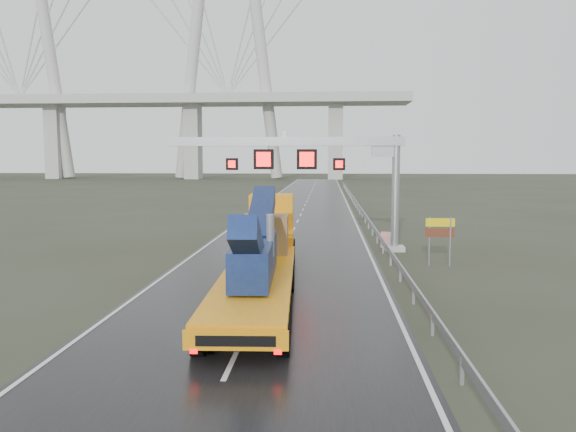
# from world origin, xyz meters

# --- Properties ---
(ground) EXTENTS (400.00, 400.00, 0.00)m
(ground) POSITION_xyz_m (0.00, 0.00, 0.00)
(ground) COLOR #2F3122
(ground) RESTS_ON ground
(road) EXTENTS (11.00, 200.00, 0.02)m
(road) POSITION_xyz_m (0.00, 40.00, 0.01)
(road) COLOR black
(road) RESTS_ON ground
(guardrail) EXTENTS (0.20, 140.00, 1.40)m
(guardrail) POSITION_xyz_m (6.10, 30.00, 0.70)
(guardrail) COLOR gray
(guardrail) RESTS_ON ground
(sign_gantry) EXTENTS (14.90, 1.20, 7.42)m
(sign_gantry) POSITION_xyz_m (2.10, 17.99, 5.61)
(sign_gantry) COLOR #B5B6B1
(sign_gantry) RESTS_ON ground
(heavy_haul_truck) EXTENTS (3.56, 19.03, 4.44)m
(heavy_haul_truck) POSITION_xyz_m (-0.27, 8.60, 1.72)
(heavy_haul_truck) COLOR #F8A70D
(heavy_haul_truck) RESTS_ON ground
(exit_sign_pair) EXTENTS (1.54, 0.12, 2.64)m
(exit_sign_pair) POSITION_xyz_m (8.68, 13.07, 1.84)
(exit_sign_pair) COLOR #9EA0A7
(exit_sign_pair) RESTS_ON ground
(striped_barrier) EXTENTS (0.66, 0.47, 1.01)m
(striped_barrier) POSITION_xyz_m (6.48, 19.30, 0.50)
(striped_barrier) COLOR red
(striped_barrier) RESTS_ON ground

